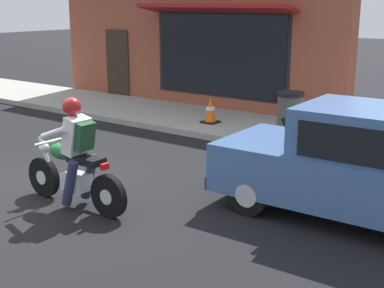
# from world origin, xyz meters

# --- Properties ---
(ground_plane) EXTENTS (80.00, 80.00, 0.00)m
(ground_plane) POSITION_xyz_m (0.00, 0.00, 0.00)
(ground_plane) COLOR black
(sidewalk_curb) EXTENTS (2.60, 22.00, 0.14)m
(sidewalk_curb) POSITION_xyz_m (5.50, 3.00, 0.07)
(sidewalk_curb) COLOR #9E9B93
(sidewalk_curb) RESTS_ON ground
(storefront_building) EXTENTS (1.25, 9.27, 4.20)m
(storefront_building) POSITION_xyz_m (7.03, 2.04, 2.11)
(storefront_building) COLOR brown
(storefront_building) RESTS_ON ground
(motorcycle_with_rider) EXTENTS (0.56, 2.02, 1.62)m
(motorcycle_with_rider) POSITION_xyz_m (-0.12, -1.17, 0.68)
(motorcycle_with_rider) COLOR black
(motorcycle_with_rider) RESTS_ON ground
(car_hatchback) EXTENTS (1.73, 3.82, 1.57)m
(car_hatchback) POSITION_xyz_m (1.87, -4.60, 0.77)
(car_hatchback) COLOR black
(car_hatchback) RESTS_ON ground
(trash_bin) EXTENTS (0.56, 0.56, 0.98)m
(trash_bin) POSITION_xyz_m (4.89, -2.09, 0.64)
(trash_bin) COLOR #514C47
(trash_bin) RESTS_ON sidewalk_curb
(traffic_cone) EXTENTS (0.36, 0.36, 0.60)m
(traffic_cone) POSITION_xyz_m (5.16, 0.08, 0.43)
(traffic_cone) COLOR black
(traffic_cone) RESTS_ON sidewalk_curb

